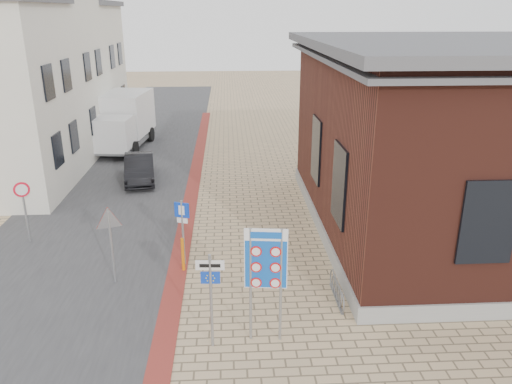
{
  "coord_description": "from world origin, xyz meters",
  "views": [
    {
      "loc": [
        -0.33,
        -9.9,
        7.67
      ],
      "look_at": [
        0.54,
        5.15,
        2.2
      ],
      "focal_mm": 35.0,
      "sensor_mm": 36.0,
      "label": 1
    }
  ],
  "objects_px": {
    "sedan": "(139,168)",
    "border_sign": "(266,261)",
    "parking_sign": "(182,222)",
    "essen_sign": "(211,287)",
    "bollard": "(183,255)",
    "box_truck": "(123,121)"
  },
  "relations": [
    {
      "from": "essen_sign",
      "to": "border_sign",
      "type": "bearing_deg",
      "value": 12.46
    },
    {
      "from": "essen_sign",
      "to": "box_truck",
      "type": "bearing_deg",
      "value": 110.23
    },
    {
      "from": "border_sign",
      "to": "essen_sign",
      "type": "distance_m",
      "value": 1.42
    },
    {
      "from": "sedan",
      "to": "box_truck",
      "type": "xyz_separation_m",
      "value": [
        -1.9,
        6.31,
        1.0
      ]
    },
    {
      "from": "border_sign",
      "to": "bollard",
      "type": "height_order",
      "value": "border_sign"
    },
    {
      "from": "sedan",
      "to": "border_sign",
      "type": "xyz_separation_m",
      "value": [
        5.08,
        -12.65,
        1.53
      ]
    },
    {
      "from": "border_sign",
      "to": "bollard",
      "type": "relative_size",
      "value": 2.69
    },
    {
      "from": "border_sign",
      "to": "bollard",
      "type": "distance_m",
      "value": 4.57
    },
    {
      "from": "sedan",
      "to": "essen_sign",
      "type": "xyz_separation_m",
      "value": [
        3.78,
        -12.85,
        1.01
      ]
    },
    {
      "from": "sedan",
      "to": "bollard",
      "type": "distance_m",
      "value": 9.46
    },
    {
      "from": "border_sign",
      "to": "essen_sign",
      "type": "relative_size",
      "value": 1.21
    },
    {
      "from": "essen_sign",
      "to": "parking_sign",
      "type": "relative_size",
      "value": 1.12
    },
    {
      "from": "box_truck",
      "to": "bollard",
      "type": "relative_size",
      "value": 5.62
    },
    {
      "from": "essen_sign",
      "to": "parking_sign",
      "type": "distance_m",
      "value": 4.32
    },
    {
      "from": "sedan",
      "to": "essen_sign",
      "type": "bearing_deg",
      "value": -82.51
    },
    {
      "from": "sedan",
      "to": "parking_sign",
      "type": "bearing_deg",
      "value": -81.09
    },
    {
      "from": "box_truck",
      "to": "sedan",
      "type": "bearing_deg",
      "value": -66.76
    },
    {
      "from": "border_sign",
      "to": "parking_sign",
      "type": "relative_size",
      "value": 1.36
    },
    {
      "from": "sedan",
      "to": "parking_sign",
      "type": "xyz_separation_m",
      "value": [
        2.78,
        -8.65,
        0.85
      ]
    },
    {
      "from": "sedan",
      "to": "border_sign",
      "type": "relative_size",
      "value": 1.28
    },
    {
      "from": "border_sign",
      "to": "parking_sign",
      "type": "distance_m",
      "value": 4.66
    },
    {
      "from": "essen_sign",
      "to": "bollard",
      "type": "height_order",
      "value": "essen_sign"
    }
  ]
}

